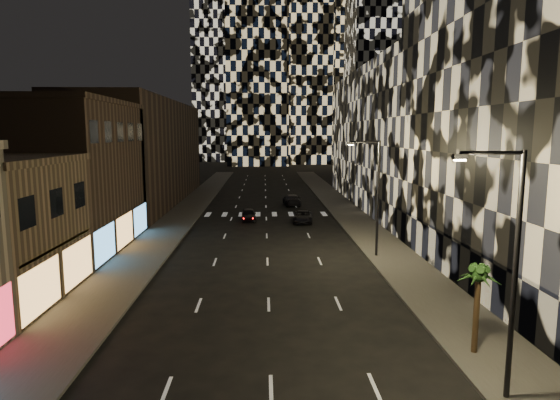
{
  "coord_description": "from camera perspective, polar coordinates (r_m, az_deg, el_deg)",
  "views": [
    {
      "loc": [
        -0.23,
        -5.62,
        9.72
      ],
      "look_at": [
        0.66,
        20.24,
        6.0
      ],
      "focal_mm": 30.0,
      "sensor_mm": 36.0,
      "label": 1
    }
  ],
  "objects": [
    {
      "name": "sidewalk_left",
      "position": [
        57.29,
        -11.76,
        -1.69
      ],
      "size": [
        4.0,
        120.0,
        0.15
      ],
      "primitive_type": "cube",
      "color": "#47443F",
      "rests_on": "ground"
    },
    {
      "name": "sidewalk_right",
      "position": [
        57.37,
        8.34,
        -1.59
      ],
      "size": [
        4.0,
        120.0,
        0.15
      ],
      "primitive_type": "cube",
      "color": "#47443F",
      "rests_on": "ground"
    },
    {
      "name": "curb_left",
      "position": [
        56.97,
        -9.67,
        -1.69
      ],
      "size": [
        0.2,
        120.0,
        0.15
      ],
      "primitive_type": "cube",
      "color": "#4C4C47",
      "rests_on": "ground"
    },
    {
      "name": "curb_right",
      "position": [
        57.03,
        6.27,
        -1.61
      ],
      "size": [
        0.2,
        120.0,
        0.15
      ],
      "primitive_type": "cube",
      "color": "#4C4C47",
      "rests_on": "ground"
    },
    {
      "name": "retail_brown",
      "position": [
        42.72,
        -25.09,
        2.41
      ],
      "size": [
        10.0,
        15.0,
        12.0
      ],
      "primitive_type": "cube",
      "color": "#453327",
      "rests_on": "ground"
    },
    {
      "name": "retail_filler_left",
      "position": [
        67.78,
        -16.36,
        5.55
      ],
      "size": [
        10.0,
        40.0,
        14.0
      ],
      "primitive_type": "cube",
      "color": "#453327",
      "rests_on": "ground"
    },
    {
      "name": "midrise_base",
      "position": [
        33.64,
        20.11,
        -6.47
      ],
      "size": [
        0.6,
        25.0,
        3.0
      ],
      "primitive_type": "cube",
      "color": "#383838",
      "rests_on": "ground"
    },
    {
      "name": "midrise_filler_right",
      "position": [
        65.81,
        16.07,
        7.24
      ],
      "size": [
        16.0,
        40.0,
        18.0
      ],
      "primitive_type": "cube",
      "color": "#232326",
      "rests_on": "ground"
    },
    {
      "name": "tower_center_low",
      "position": [
        150.45,
        -2.79,
        22.71
      ],
      "size": [
        18.0,
        18.0,
        95.0
      ],
      "primitive_type": "cube",
      "color": "black",
      "rests_on": "ground"
    },
    {
      "name": "streetlight_near",
      "position": [
        18.35,
        26.18,
        -6.44
      ],
      "size": [
        2.55,
        0.25,
        9.0
      ],
      "color": "black",
      "rests_on": "sidewalk_right"
    },
    {
      "name": "streetlight_far",
      "position": [
        36.9,
        11.51,
        1.22
      ],
      "size": [
        2.55,
        0.25,
        9.0
      ],
      "color": "black",
      "rests_on": "sidewalk_right"
    },
    {
      "name": "car_dark_midlane",
      "position": [
        52.34,
        -3.82,
        -1.8
      ],
      "size": [
        1.83,
        4.01,
        1.34
      ],
      "primitive_type": "imported",
      "rotation": [
        0.0,
        0.0,
        0.07
      ],
      "color": "black",
      "rests_on": "ground"
    },
    {
      "name": "car_dark_oncoming",
      "position": [
        63.24,
        1.44,
        0.02
      ],
      "size": [
        2.39,
        5.27,
        1.5
      ],
      "primitive_type": "imported",
      "rotation": [
        0.0,
        0.0,
        3.2
      ],
      "color": "black",
      "rests_on": "ground"
    },
    {
      "name": "car_dark_rightlane",
      "position": [
        51.3,
        2.8,
        -2.05
      ],
      "size": [
        2.52,
        4.65,
        1.24
      ],
      "primitive_type": "imported",
      "rotation": [
        0.0,
        0.0,
        -0.11
      ],
      "color": "black",
      "rests_on": "ground"
    },
    {
      "name": "palm_tree",
      "position": [
        22.17,
        23.03,
        -8.99
      ],
      "size": [
        2.01,
        2.02,
        3.97
      ],
      "color": "#47331E",
      "rests_on": "sidewalk_right"
    }
  ]
}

